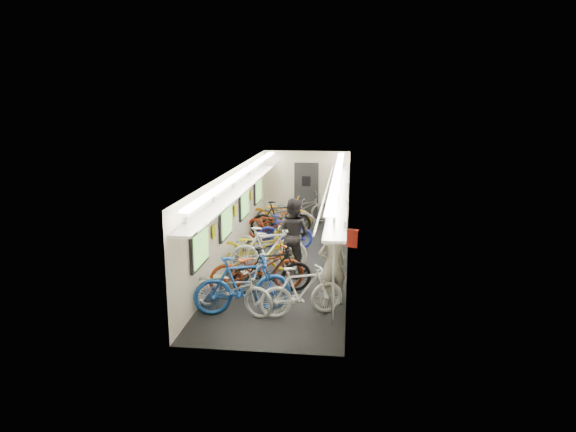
% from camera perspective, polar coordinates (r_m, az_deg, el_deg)
% --- Properties ---
extents(train_car_shell, '(10.00, 10.00, 10.00)m').
position_cam_1_polar(train_car_shell, '(13.88, -0.93, 2.47)').
color(train_car_shell, black).
rests_on(train_car_shell, ground).
extents(bicycle_0, '(2.01, 1.30, 1.00)m').
position_cam_1_polar(bicycle_0, '(10.34, -6.28, -7.98)').
color(bicycle_0, '#AAA9AD').
rests_on(bicycle_0, ground).
extents(bicycle_1, '(2.02, 1.19, 1.17)m').
position_cam_1_polar(bicycle_1, '(10.26, -5.04, -7.60)').
color(bicycle_1, '#1B4BA6').
rests_on(bicycle_1, ground).
extents(bicycle_2, '(2.23, 1.46, 1.11)m').
position_cam_1_polar(bicycle_2, '(11.28, -3.45, -5.82)').
color(bicycle_2, maroon).
rests_on(bicycle_2, ground).
extents(bicycle_3, '(1.83, 1.02, 1.06)m').
position_cam_1_polar(bicycle_3, '(11.23, -1.78, -6.01)').
color(bicycle_3, black).
rests_on(bicycle_3, ground).
extents(bicycle_4, '(2.07, 0.78, 1.08)m').
position_cam_1_polar(bicycle_4, '(12.80, -3.58, -3.61)').
color(bicycle_4, gold).
rests_on(bicycle_4, ground).
extents(bicycle_5, '(2.02, 1.20, 1.17)m').
position_cam_1_polar(bicycle_5, '(12.50, -2.16, -3.77)').
color(bicycle_5, white).
rests_on(bicycle_5, ground).
extents(bicycle_6, '(1.86, 0.70, 0.97)m').
position_cam_1_polar(bicycle_6, '(13.64, -2.17, -2.78)').
color(bicycle_6, '#B5B6BB').
rests_on(bicycle_6, ground).
extents(bicycle_7, '(1.60, 0.48, 0.96)m').
position_cam_1_polar(bicycle_7, '(14.58, -0.35, -1.75)').
color(bicycle_7, '#1C2CA9').
rests_on(bicycle_7, ground).
extents(bicycle_8, '(1.97, 1.34, 0.98)m').
position_cam_1_polar(bicycle_8, '(15.28, -1.65, -1.04)').
color(bicycle_8, '#9C2511').
rests_on(bicycle_8, ground).
extents(bicycle_9, '(1.96, 0.99, 1.14)m').
position_cam_1_polar(bicycle_9, '(15.75, -0.78, -0.32)').
color(bicycle_9, black).
rests_on(bicycle_9, ground).
extents(bicycle_10, '(2.15, 0.89, 1.10)m').
position_cam_1_polar(bicycle_10, '(16.53, -0.92, 0.26)').
color(bicycle_10, orange).
rests_on(bicycle_10, ground).
extents(bicycle_11, '(1.75, 1.07, 1.02)m').
position_cam_1_polar(bicycle_11, '(10.10, 1.53, -8.35)').
color(bicycle_11, silver).
rests_on(bicycle_11, ground).
extents(bicycle_12, '(2.12, 1.12, 1.06)m').
position_cam_1_polar(bicycle_12, '(16.40, -0.34, 0.08)').
color(bicycle_12, '#58585C').
rests_on(bicycle_12, ground).
extents(bicycle_14, '(2.16, 1.22, 1.07)m').
position_cam_1_polar(bicycle_14, '(17.47, 1.49, 0.90)').
color(bicycle_14, slate).
rests_on(bicycle_14, ground).
extents(passenger_near, '(0.74, 0.64, 1.71)m').
position_cam_1_polar(passenger_near, '(10.57, 4.94, -5.44)').
color(passenger_near, gray).
rests_on(passenger_near, ground).
extents(passenger_mid, '(1.08, 0.97, 1.81)m').
position_cam_1_polar(passenger_mid, '(12.63, 0.55, -2.07)').
color(passenger_mid, black).
rests_on(passenger_mid, ground).
extents(backpack, '(0.29, 0.22, 0.38)m').
position_cam_1_polar(backpack, '(10.98, 7.22, -2.46)').
color(backpack, '#A81C10').
rests_on(backpack, passenger_near).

